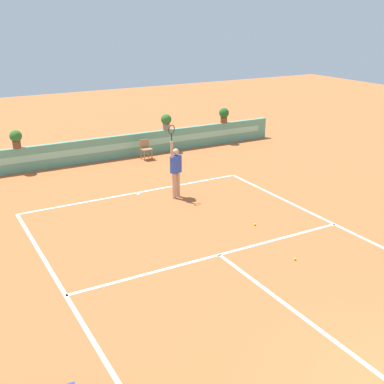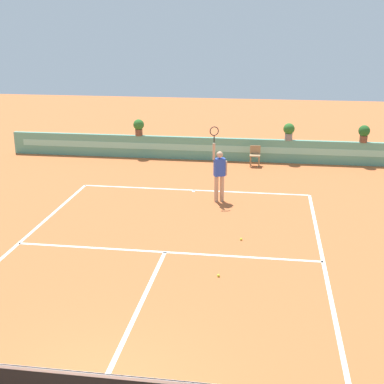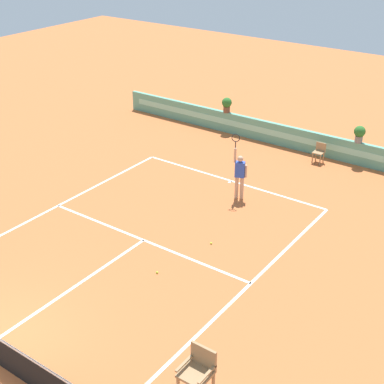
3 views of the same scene
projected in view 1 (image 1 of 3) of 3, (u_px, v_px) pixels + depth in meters
ground_plane at (228, 261)px, 12.83m from camera, size 60.00×60.00×0.00m
court_lines at (213, 250)px, 13.41m from camera, size 8.32×11.94×0.01m
back_wall_barrier at (94, 150)px, 21.17m from camera, size 18.00×0.21×1.00m
ball_kid_chair at (146, 148)px, 21.53m from camera, size 0.44×0.44×0.85m
tennis_player at (176, 168)px, 16.86m from camera, size 0.58×0.34×2.58m
tennis_ball_near_baseline at (255, 224)px, 14.95m from camera, size 0.07×0.07×0.07m
tennis_ball_mid_court at (295, 259)px, 12.86m from camera, size 0.07×0.07×0.07m
potted_plant_far_right at (224, 114)px, 23.87m from camera, size 0.48×0.48×0.72m
potted_plant_left at (16, 138)px, 19.43m from camera, size 0.48×0.48×0.72m
potted_plant_right at (166, 121)px, 22.44m from camera, size 0.48×0.48×0.72m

